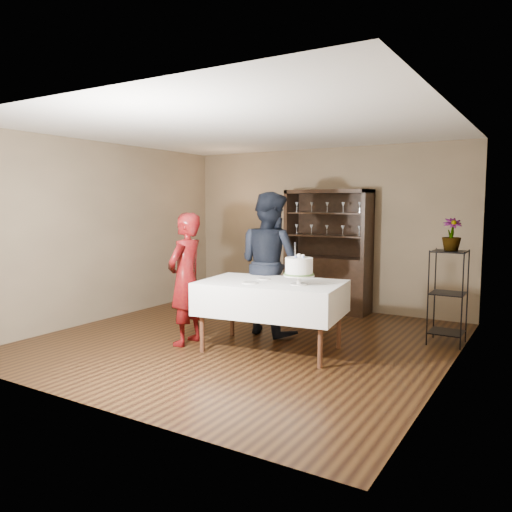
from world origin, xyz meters
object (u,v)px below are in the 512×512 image
object	(u,v)px
china_hutch	(328,271)
cake	(299,268)
plant_etagere	(448,293)
woman	(186,279)
cake_table	(271,298)
potted_plant	(452,234)
man	(269,263)

from	to	relation	value
china_hutch	cake	distance (m)	2.61
plant_etagere	woman	world-z (taller)	woman
china_hutch	cake_table	distance (m)	2.47
cake	cake_table	bearing A→B (deg)	174.64
cake_table	potted_plant	distance (m)	2.40
china_hutch	potted_plant	bearing A→B (deg)	-25.92
woman	potted_plant	xyz separation A→B (m)	(2.83, 1.75, 0.56)
potted_plant	woman	bearing A→B (deg)	-148.32
cake_table	cake	world-z (taller)	cake
woman	potted_plant	bearing A→B (deg)	118.03
cake_table	cake	bearing A→B (deg)	-5.36
plant_etagere	potted_plant	distance (m)	0.74
woman	cake_table	bearing A→B (deg)	102.74
cake_table	china_hutch	bearing A→B (deg)	97.34
plant_etagere	cake_table	bearing A→B (deg)	-141.55
man	cake	bearing A→B (deg)	152.93
plant_etagere	woman	bearing A→B (deg)	-148.77
cake	china_hutch	bearing A→B (deg)	105.67
plant_etagere	cake	distance (m)	2.03
plant_etagere	man	distance (m)	2.32
man	china_hutch	bearing A→B (deg)	-78.49
cake_table	woman	xyz separation A→B (m)	(-1.06, -0.31, 0.19)
man	cake	distance (m)	1.11
cake_table	woman	world-z (taller)	woman
plant_etagere	potted_plant	size ratio (longest dim) A/B	2.93
plant_etagere	cake_table	world-z (taller)	plant_etagere
china_hutch	man	xyz separation A→B (m)	(-0.12, -1.74, 0.30)
cake	potted_plant	bearing A→B (deg)	46.64
cake_table	man	distance (m)	0.89
cake	plant_etagere	bearing A→B (deg)	46.12
woman	cake	xyz separation A→B (m)	(1.44, 0.28, 0.21)
woman	cake	distance (m)	1.48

